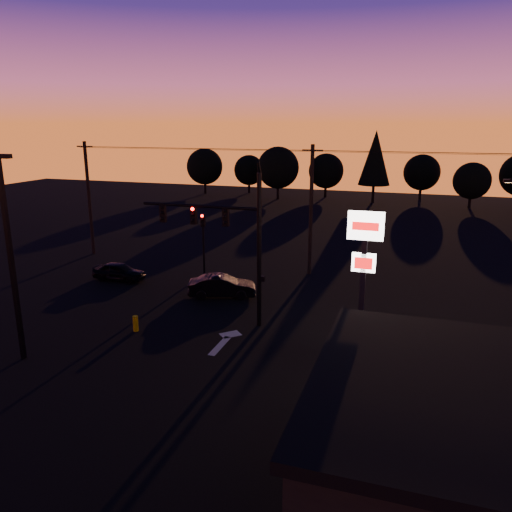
# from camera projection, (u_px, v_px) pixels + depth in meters

# --- Properties ---
(ground) EXTENTS (120.00, 120.00, 0.00)m
(ground) POSITION_uv_depth(u_px,v_px,m) (202.00, 353.00, 23.18)
(ground) COLOR black
(ground) RESTS_ON ground
(lane_arrow) EXTENTS (1.20, 3.10, 0.01)m
(lane_arrow) POSITION_uv_depth(u_px,v_px,m) (225.00, 340.00, 24.56)
(lane_arrow) COLOR beige
(lane_arrow) RESTS_ON ground
(traffic_signal_mast) EXTENTS (6.79, 0.52, 8.58)m
(traffic_signal_mast) POSITION_uv_depth(u_px,v_px,m) (230.00, 232.00, 25.60)
(traffic_signal_mast) COLOR black
(traffic_signal_mast) RESTS_ON ground
(secondary_signal) EXTENTS (0.30, 0.31, 4.35)m
(secondary_signal) POSITION_uv_depth(u_px,v_px,m) (203.00, 235.00, 34.50)
(secondary_signal) COLOR black
(secondary_signal) RESTS_ON ground
(parking_lot_light) EXTENTS (1.25, 0.30, 9.14)m
(parking_lot_light) POSITION_uv_depth(u_px,v_px,m) (9.00, 246.00, 21.35)
(parking_lot_light) COLOR black
(parking_lot_light) RESTS_ON ground
(pylon_sign) EXTENTS (1.50, 0.28, 6.80)m
(pylon_sign) POSITION_uv_depth(u_px,v_px,m) (364.00, 255.00, 21.16)
(pylon_sign) COLOR black
(pylon_sign) RESTS_ON ground
(utility_pole_0) EXTENTS (1.40, 0.26, 9.00)m
(utility_pole_0) POSITION_uv_depth(u_px,v_px,m) (89.00, 198.00, 39.70)
(utility_pole_0) COLOR black
(utility_pole_0) RESTS_ON ground
(utility_pole_1) EXTENTS (1.40, 0.26, 9.00)m
(utility_pole_1) POSITION_uv_depth(u_px,v_px,m) (311.00, 210.00, 34.23)
(utility_pole_1) COLOR black
(utility_pole_1) RESTS_ON ground
(power_wires) EXTENTS (36.00, 1.22, 0.07)m
(power_wires) POSITION_uv_depth(u_px,v_px,m) (313.00, 151.00, 33.21)
(power_wires) COLOR black
(power_wires) RESTS_ON ground
(bollard) EXTENTS (0.27, 0.27, 0.81)m
(bollard) POSITION_uv_depth(u_px,v_px,m) (136.00, 323.00, 25.57)
(bollard) COLOR #D7C203
(bollard) RESTS_ON ground
(tree_0) EXTENTS (5.36, 5.36, 6.74)m
(tree_0) POSITION_uv_depth(u_px,v_px,m) (205.00, 167.00, 74.68)
(tree_0) COLOR black
(tree_0) RESTS_ON ground
(tree_1) EXTENTS (4.54, 4.54, 5.71)m
(tree_1) POSITION_uv_depth(u_px,v_px,m) (249.00, 170.00, 75.77)
(tree_1) COLOR black
(tree_1) RESTS_ON ground
(tree_2) EXTENTS (5.77, 5.78, 7.26)m
(tree_2) POSITION_uv_depth(u_px,v_px,m) (278.00, 168.00, 69.12)
(tree_2) COLOR black
(tree_2) RESTS_ON ground
(tree_3) EXTENTS (4.95, 4.95, 6.22)m
(tree_3) POSITION_uv_depth(u_px,v_px,m) (326.00, 171.00, 71.13)
(tree_3) COLOR black
(tree_3) RESTS_ON ground
(tree_4) EXTENTS (4.18, 4.18, 9.50)m
(tree_4) POSITION_uv_depth(u_px,v_px,m) (375.00, 158.00, 65.69)
(tree_4) COLOR black
(tree_4) RESTS_ON ground
(tree_5) EXTENTS (4.95, 4.95, 6.22)m
(tree_5) POSITION_uv_depth(u_px,v_px,m) (422.00, 172.00, 69.02)
(tree_5) COLOR black
(tree_5) RESTS_ON ground
(tree_6) EXTENTS (4.54, 4.54, 5.71)m
(tree_6) POSITION_uv_depth(u_px,v_px,m) (472.00, 181.00, 61.77)
(tree_6) COLOR black
(tree_6) RESTS_ON ground
(car_left) EXTENTS (3.61, 1.50, 1.22)m
(car_left) POSITION_uv_depth(u_px,v_px,m) (119.00, 271.00, 33.83)
(car_left) COLOR black
(car_left) RESTS_ON ground
(car_mid) EXTENTS (4.35, 2.70, 1.35)m
(car_mid) POSITION_uv_depth(u_px,v_px,m) (222.00, 286.00, 30.58)
(car_mid) COLOR black
(car_mid) RESTS_ON ground
(suv_parked) EXTENTS (3.78, 5.94, 1.53)m
(suv_parked) POSITION_uv_depth(u_px,v_px,m) (414.00, 410.00, 17.23)
(suv_parked) COLOR black
(suv_parked) RESTS_ON ground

